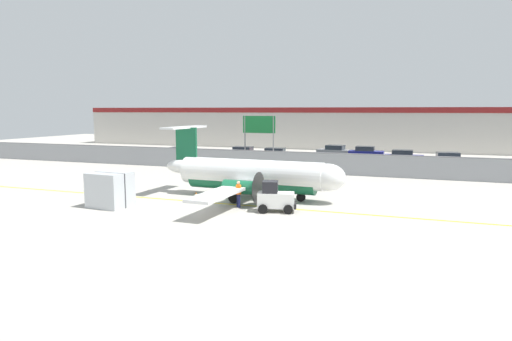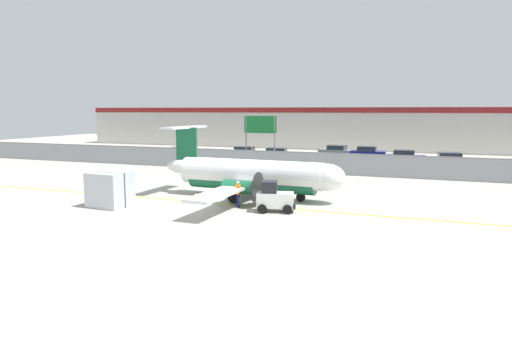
# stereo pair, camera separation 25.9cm
# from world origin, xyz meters

# --- Properties ---
(ground_plane) EXTENTS (140.00, 140.00, 0.01)m
(ground_plane) POSITION_xyz_m (0.00, 2.00, 0.00)
(ground_plane) COLOR #ADA89E
(perimeter_fence) EXTENTS (98.00, 0.10, 2.10)m
(perimeter_fence) POSITION_xyz_m (0.00, 18.00, 1.12)
(perimeter_fence) COLOR gray
(perimeter_fence) RESTS_ON ground
(parking_lot_strip) EXTENTS (98.00, 17.00, 0.12)m
(parking_lot_strip) POSITION_xyz_m (0.00, 29.50, 0.06)
(parking_lot_strip) COLOR #38383A
(parking_lot_strip) RESTS_ON ground
(background_building) EXTENTS (91.00, 8.10, 6.50)m
(background_building) POSITION_xyz_m (0.00, 47.99, 3.26)
(background_building) COLOR beige
(background_building) RESTS_ON ground
(commuter_airplane) EXTENTS (13.56, 16.05, 4.92)m
(commuter_airplane) POSITION_xyz_m (0.73, 4.59, 1.60)
(commuter_airplane) COLOR white
(commuter_airplane) RESTS_ON ground
(baggage_tug) EXTENTS (2.53, 1.86, 1.88)m
(baggage_tug) POSITION_xyz_m (3.44, 0.92, 0.86)
(baggage_tug) COLOR silver
(baggage_tug) RESTS_ON ground
(ground_crew_worker) EXTENTS (0.48, 0.48, 1.70)m
(ground_crew_worker) POSITION_xyz_m (0.91, 1.27, 0.95)
(ground_crew_worker) COLOR #191E4C
(ground_crew_worker) RESTS_ON ground
(cargo_container) EXTENTS (2.55, 2.18, 2.20)m
(cargo_container) POSITION_xyz_m (-6.82, -1.34, 1.10)
(cargo_container) COLOR #B7BCC1
(cargo_container) RESTS_ON ground
(traffic_cone_near_left) EXTENTS (0.36, 0.36, 0.64)m
(traffic_cone_near_left) POSITION_xyz_m (-2.63, 2.30, 0.31)
(traffic_cone_near_left) COLOR orange
(traffic_cone_near_left) RESTS_ON ground
(traffic_cone_near_right) EXTENTS (0.36, 0.36, 0.64)m
(traffic_cone_near_right) POSITION_xyz_m (-0.34, 6.47, 0.31)
(traffic_cone_near_right) COLOR orange
(traffic_cone_near_right) RESTS_ON ground
(parked_car_0) EXTENTS (4.31, 2.24, 1.58)m
(parked_car_0) POSITION_xyz_m (-15.60, 23.22, 0.89)
(parked_car_0) COLOR gray
(parked_car_0) RESTS_ON parking_lot_strip
(parked_car_1) EXTENTS (4.26, 2.11, 1.58)m
(parked_car_1) POSITION_xyz_m (-8.96, 26.46, 0.89)
(parked_car_1) COLOR red
(parked_car_1) RESTS_ON parking_lot_strip
(parked_car_2) EXTENTS (4.30, 2.22, 1.58)m
(parked_car_2) POSITION_xyz_m (-4.49, 26.00, 0.89)
(parked_car_2) COLOR #19662D
(parked_car_2) RESTS_ON parking_lot_strip
(parked_car_3) EXTENTS (4.38, 2.42, 1.58)m
(parked_car_3) POSITION_xyz_m (1.15, 32.65, 0.89)
(parked_car_3) COLOR gray
(parked_car_3) RESTS_ON parking_lot_strip
(parked_car_4) EXTENTS (4.22, 2.03, 1.58)m
(parked_car_4) POSITION_xyz_m (5.16, 32.06, 0.89)
(parked_car_4) COLOR navy
(parked_car_4) RESTS_ON parking_lot_strip
(parked_car_5) EXTENTS (4.22, 2.04, 1.58)m
(parked_car_5) POSITION_xyz_m (9.70, 28.29, 0.89)
(parked_car_5) COLOR navy
(parked_car_5) RESTS_ON parking_lot_strip
(parked_car_6) EXTENTS (4.39, 2.45, 1.58)m
(parked_car_6) POSITION_xyz_m (14.31, 26.88, 0.89)
(parked_car_6) COLOR gray
(parked_car_6) RESTS_ON parking_lot_strip
(highway_sign) EXTENTS (3.60, 0.14, 5.50)m
(highway_sign) POSITION_xyz_m (-4.62, 20.45, 4.14)
(highway_sign) COLOR slate
(highway_sign) RESTS_ON ground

